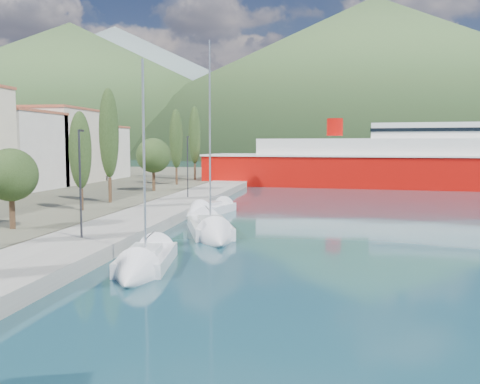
# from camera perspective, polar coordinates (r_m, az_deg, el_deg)

# --- Properties ---
(ground) EXTENTS (1400.00, 1400.00, 0.00)m
(ground) POSITION_cam_1_polar(r_m,az_deg,el_deg) (134.25, 7.05, 2.45)
(ground) COLOR #19414E
(quay) EXTENTS (5.00, 88.00, 0.80)m
(quay) POSITION_cam_1_polar(r_m,az_deg,el_deg) (42.60, -9.50, -2.58)
(quay) COLOR gray
(quay) RESTS_ON ground
(hills_far) EXTENTS (1480.00, 900.00, 180.00)m
(hills_far) POSITION_cam_1_polar(r_m,az_deg,el_deg) (650.77, 21.19, 11.02)
(hills_far) COLOR slate
(hills_far) RESTS_ON ground
(hills_near) EXTENTS (1010.00, 520.00, 115.00)m
(hills_near) POSITION_cam_1_polar(r_m,az_deg,el_deg) (400.06, 22.85, 10.86)
(hills_near) COLOR #3E5B2F
(hills_near) RESTS_ON ground
(tree_row) EXTENTS (3.99, 65.91, 11.13)m
(tree_row) POSITION_cam_1_polar(r_m,az_deg,el_deg) (51.06, -13.51, 4.86)
(tree_row) COLOR #47301E
(tree_row) RESTS_ON land_strip
(lamp_posts) EXTENTS (0.15, 47.70, 6.06)m
(lamp_posts) POSITION_cam_1_polar(r_m,az_deg,el_deg) (31.16, -16.58, 1.30)
(lamp_posts) COLOR #2D2D33
(lamp_posts) RESTS_ON quay
(sailboat_near) EXTENTS (3.31, 7.88, 10.98)m
(sailboat_near) POSITION_cam_1_polar(r_m,az_deg,el_deg) (25.43, -10.69, -8.02)
(sailboat_near) COLOR silver
(sailboat_near) RESTS_ON ground
(sailboat_mid) EXTENTS (5.46, 9.93, 13.86)m
(sailboat_mid) POSITION_cam_1_polar(r_m,az_deg,el_deg) (34.39, -2.83, -4.46)
(sailboat_mid) COLOR silver
(sailboat_mid) RESTS_ON ground
(sailboat_far) EXTENTS (4.12, 7.66, 10.74)m
(sailboat_far) POSITION_cam_1_polar(r_m,az_deg,el_deg) (45.67, -4.03, -2.14)
(sailboat_far) COLOR silver
(sailboat_far) RESTS_ON ground
(ferry) EXTENTS (53.11, 16.92, 10.37)m
(ferry) POSITION_cam_1_polar(r_m,az_deg,el_deg) (79.36, 15.35, 2.81)
(ferry) COLOR #B40B06
(ferry) RESTS_ON ground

